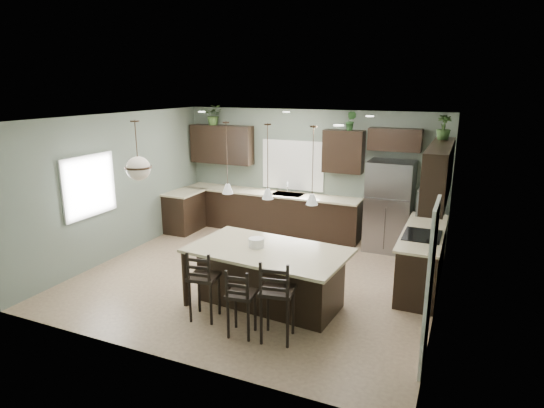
{
  "coord_description": "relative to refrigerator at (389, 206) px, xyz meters",
  "views": [
    {
      "loc": [
        3.24,
        -6.8,
        3.31
      ],
      "look_at": [
        0.1,
        0.4,
        1.25
      ],
      "focal_mm": 30.0,
      "sensor_mm": 36.0,
      "label": 1
    }
  ],
  "objects": [
    {
      "name": "ground",
      "position": [
        -1.86,
        -2.33,
        -0.93
      ],
      "size": [
        6.0,
        6.0,
        0.0
      ],
      "primitive_type": "plane",
      "color": "#9E8466",
      "rests_on": "ground"
    },
    {
      "name": "pantry_door",
      "position": [
        1.12,
        -3.88,
        0.09
      ],
      "size": [
        0.04,
        0.82,
        2.04
      ],
      "primitive_type": "cube",
      "color": "white",
      "rests_on": "ground"
    },
    {
      "name": "window_back",
      "position": [
        -2.26,
        0.41,
        0.62
      ],
      "size": [
        1.35,
        0.02,
        1.0
      ],
      "primitive_type": "cube",
      "color": "white",
      "rests_on": "room_shell"
    },
    {
      "name": "window_left",
      "position": [
        -4.84,
        -3.13,
        0.62
      ],
      "size": [
        0.02,
        1.1,
        1.0
      ],
      "primitive_type": "cube",
      "color": "white",
      "rests_on": "room_shell"
    },
    {
      "name": "left_return_cabs",
      "position": [
        -4.56,
        -0.63,
        -0.48
      ],
      "size": [
        0.6,
        0.9,
        0.9
      ],
      "primitive_type": "cube",
      "color": "black",
      "rests_on": "ground"
    },
    {
      "name": "left_return_countertop",
      "position": [
        -4.54,
        -0.63,
        -0.01
      ],
      "size": [
        0.66,
        0.96,
        0.04
      ],
      "primitive_type": "cube",
      "color": "beige",
      "rests_on": "left_return_cabs"
    },
    {
      "name": "back_lower_cabs",
      "position": [
        -2.71,
        0.12,
        -0.48
      ],
      "size": [
        4.2,
        0.6,
        0.9
      ],
      "primitive_type": "cube",
      "color": "black",
      "rests_on": "ground"
    },
    {
      "name": "back_countertop",
      "position": [
        -2.71,
        0.1,
        -0.01
      ],
      "size": [
        4.2,
        0.66,
        0.04
      ],
      "primitive_type": "cube",
      "color": "beige",
      "rests_on": "back_lower_cabs"
    },
    {
      "name": "sink_inset",
      "position": [
        -2.26,
        0.1,
        0.01
      ],
      "size": [
        0.7,
        0.45,
        0.01
      ],
      "primitive_type": "cube",
      "color": "gray",
      "rests_on": "back_countertop"
    },
    {
      "name": "faucet",
      "position": [
        -2.26,
        0.07,
        0.16
      ],
      "size": [
        0.02,
        0.02,
        0.28
      ],
      "primitive_type": "cylinder",
      "color": "silver",
      "rests_on": "back_countertop"
    },
    {
      "name": "back_upper_left",
      "position": [
        -4.01,
        0.25,
        1.02
      ],
      "size": [
        1.55,
        0.34,
        0.9
      ],
      "primitive_type": "cube",
      "color": "black",
      "rests_on": "room_shell"
    },
    {
      "name": "back_upper_right",
      "position": [
        -1.06,
        0.25,
        1.02
      ],
      "size": [
        0.85,
        0.34,
        0.9
      ],
      "primitive_type": "cube",
      "color": "black",
      "rests_on": "room_shell"
    },
    {
      "name": "fridge_header",
      "position": [
        -0.01,
        0.25,
        1.32
      ],
      "size": [
        1.05,
        0.34,
        0.45
      ],
      "primitive_type": "cube",
      "color": "black",
      "rests_on": "room_shell"
    },
    {
      "name": "right_lower_cabs",
      "position": [
        0.84,
        -1.45,
        -0.48
      ],
      "size": [
        0.6,
        2.35,
        0.9
      ],
      "primitive_type": "cube",
      "color": "black",
      "rests_on": "ground"
    },
    {
      "name": "right_countertop",
      "position": [
        0.82,
        -1.45,
        -0.01
      ],
      "size": [
        0.66,
        2.35,
        0.04
      ],
      "primitive_type": "cube",
      "color": "beige",
      "rests_on": "right_lower_cabs"
    },
    {
      "name": "cooktop",
      "position": [
        0.82,
        -1.73,
        0.02
      ],
      "size": [
        0.58,
        0.75,
        0.02
      ],
      "primitive_type": "cube",
      "color": "black",
      "rests_on": "right_countertop"
    },
    {
      "name": "wall_oven_front",
      "position": [
        0.54,
        -1.73,
        -0.48
      ],
      "size": [
        0.01,
        0.72,
        0.6
      ],
      "primitive_type": "cube",
      "color": "gray",
      "rests_on": "right_lower_cabs"
    },
    {
      "name": "right_upper_cabs",
      "position": [
        0.97,
        -1.45,
        1.02
      ],
      "size": [
        0.34,
        2.35,
        0.9
      ],
      "primitive_type": "cube",
      "color": "black",
      "rests_on": "room_shell"
    },
    {
      "name": "microwave",
      "position": [
        0.92,
        -1.73,
        0.62
      ],
      "size": [
        0.4,
        0.75,
        0.4
      ],
      "primitive_type": "cube",
      "color": "gray",
      "rests_on": "right_upper_cabs"
    },
    {
      "name": "refrigerator",
      "position": [
        0.0,
        0.0,
        0.0
      ],
      "size": [
        0.9,
        0.74,
        1.85
      ],
      "primitive_type": "cube",
      "color": "gray",
      "rests_on": "ground"
    },
    {
      "name": "kitchen_island",
      "position": [
        -1.24,
        -3.27,
        -0.46
      ],
      "size": [
        2.48,
        1.55,
        0.92
      ],
      "primitive_type": "cube",
      "rotation": [
        0.0,
        0.0,
        -0.09
      ],
      "color": "black",
      "rests_on": "ground"
    },
    {
      "name": "serving_dish",
      "position": [
        -1.44,
        -3.25,
        0.07
      ],
      "size": [
        0.24,
        0.24,
        0.14
      ],
      "primitive_type": "cylinder",
      "color": "white",
      "rests_on": "kitchen_island"
    },
    {
      "name": "bar_stool_left",
      "position": [
        -1.92,
        -4.0,
        -0.39
      ],
      "size": [
        0.46,
        0.46,
        1.07
      ],
      "primitive_type": "cube",
      "rotation": [
        0.0,
        0.0,
        0.16
      ],
      "color": "black",
      "rests_on": "ground"
    },
    {
      "name": "bar_stool_center",
      "position": [
        -1.22,
        -4.19,
        -0.43
      ],
      "size": [
        0.41,
        0.41,
        0.99
      ],
      "primitive_type": "cube",
      "rotation": [
        0.0,
        0.0,
        0.13
      ],
      "color": "black",
      "rests_on": "ground"
    },
    {
      "name": "bar_stool_right",
      "position": [
        -0.73,
        -4.1,
        -0.34
      ],
      "size": [
        0.5,
        0.5,
        1.16
      ],
      "primitive_type": "cube",
      "rotation": [
        0.0,
        0.0,
        0.16
      ],
      "color": "black",
      "rests_on": "ground"
    },
    {
      "name": "pendant_left",
      "position": [
        -1.94,
        -3.21,
        1.32
      ],
      "size": [
        0.17,
        0.17,
        1.1
      ],
      "primitive_type": null,
      "color": "silver",
      "rests_on": "room_shell"
    },
    {
      "name": "pendant_center",
      "position": [
        -1.24,
        -3.27,
        1.32
      ],
      "size": [
        0.17,
        0.17,
        1.1
      ],
      "primitive_type": null,
      "color": "silver",
      "rests_on": "room_shell"
    },
    {
      "name": "pendant_right",
      "position": [
        -0.54,
        -3.33,
        1.32
      ],
      "size": [
        0.17,
        0.17,
        1.1
      ],
      "primitive_type": null,
      "color": "white",
      "rests_on": "room_shell"
    },
    {
      "name": "chandelier",
      "position": [
        -3.33,
        -3.56,
        1.41
      ],
      "size": [
        0.42,
        0.42,
        0.94
      ],
      "primitive_type": null,
      "color": "beige",
      "rests_on": "room_shell"
    },
    {
      "name": "plant_back_left",
      "position": [
        -4.19,
        0.22,
        1.71
      ],
      "size": [
        0.52,
        0.49,
        0.47
      ],
      "primitive_type": "imported",
      "rotation": [
        0.0,
        0.0,
        0.37
      ],
      "color": "#355023",
      "rests_on": "back_upper_left"
    },
    {
      "name": "plant_back_right",
      "position": [
        -0.92,
        0.22,
        1.67
      ],
      "size": [
        0.25,
        0.21,
        0.4
      ],
      "primitive_type": "imported",
      "rotation": [
        0.0,
        0.0,
        -0.17
      ],
      "color": "#255023",
      "rests_on": "back_upper_right"
    },
    {
      "name": "plant_right_wall",
      "position": [
        0.94,
        -0.75,
        1.69
      ],
      "size": [
        0.29,
        0.29,
        0.42
      ],
      "primitive_type": "imported",
      "rotation": [
        0.0,
        0.0,
        0.27
      ],
      "color": "#2D4920",
      "rests_on": "right_upper_cabs"
    },
    {
      "name": "room_shell",
      "position": [
        -1.86,
        -2.33,
        0.77
      ],
      "size": [
        6.0,
        6.0,
        6.0
      ],
      "color": "slate",
      "rests_on": "ground"
    }
  ]
}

